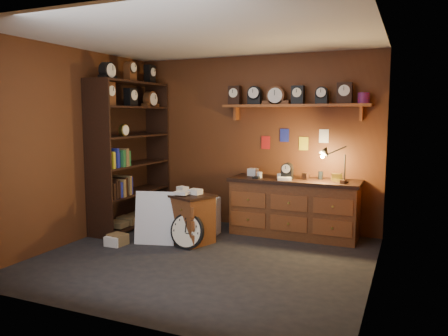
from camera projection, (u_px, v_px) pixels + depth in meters
floor at (204, 258)px, 5.45m from camera, size 4.00×4.00×0.00m
room_shell at (210, 120)px, 5.32m from camera, size 4.02×3.62×2.71m
shelving_unit at (129, 149)px, 6.90m from camera, size 0.47×1.60×2.58m
workbench at (294, 204)px, 6.44m from camera, size 1.89×0.66×1.36m
low_cabinet at (190, 216)px, 6.10m from camera, size 0.74×0.69×0.77m
big_round_clock at (187, 231)px, 5.84m from camera, size 0.48×0.16×0.48m
white_panel at (155, 243)px, 6.08m from camera, size 0.58×0.29×0.74m
mini_fridge at (198, 217)px, 6.45m from camera, size 0.57×0.58×0.55m
floor_box_a at (118, 239)px, 6.03m from camera, size 0.27×0.24×0.15m
floor_box_b at (116, 240)px, 6.01m from camera, size 0.22×0.27×0.13m
floor_box_c at (157, 234)px, 6.19m from camera, size 0.35×0.33×0.20m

